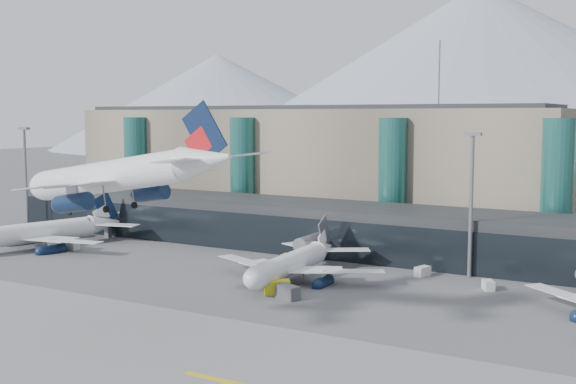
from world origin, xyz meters
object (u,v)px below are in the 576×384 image
object	(u,v)px
hero_jet	(130,166)
jet_parked_left	(51,225)
veh_a	(71,245)
veh_h	(277,287)
lightmast_left	(26,173)
veh_d	(423,271)
jet_parked_mid	(298,255)
veh_c	(288,292)
lightmast_mid	(471,196)
veh_g	(488,285)
veh_b	(286,258)
veh_f	(75,233)

from	to	relation	value
hero_jet	jet_parked_left	size ratio (longest dim) A/B	0.98
veh_a	veh_h	world-z (taller)	veh_h
lightmast_left	jet_parked_left	world-z (taller)	lightmast_left
veh_a	veh_d	world-z (taller)	veh_a
jet_parked_mid	veh_c	xyz separation A→B (m)	(5.84, -13.63, -3.06)
lightmast_mid	veh_a	distance (m)	83.89
lightmast_left	veh_g	distance (m)	116.24
lightmast_mid	veh_b	bearing A→B (deg)	-173.17
lightmast_left	jet_parked_left	size ratio (longest dim) A/B	0.66
jet_parked_mid	veh_f	xyz separation A→B (m)	(-65.90, 11.16, -3.15)
lightmast_left	veh_f	distance (m)	22.50
lightmast_left	veh_a	world-z (taller)	lightmast_left
veh_a	veh_g	size ratio (longest dim) A/B	1.26
jet_parked_mid	veh_c	world-z (taller)	jet_parked_mid
veh_c	veh_f	size ratio (longest dim) A/B	1.09
veh_a	veh_h	bearing A→B (deg)	-13.19
veh_f	jet_parked_mid	bearing A→B (deg)	-127.40
veh_d	veh_g	world-z (taller)	veh_d
lightmast_left	veh_d	world-z (taller)	lightmast_left
lightmast_mid	lightmast_left	bearing A→B (deg)	-178.44
veh_d	veh_b	bearing A→B (deg)	108.72
lightmast_left	jet_parked_left	bearing A→B (deg)	-29.16
lightmast_mid	veh_g	size ratio (longest dim) A/B	9.52
veh_a	veh_b	distance (m)	47.77
veh_d	veh_g	distance (m)	13.49
veh_f	veh_h	xyz separation A→B (m)	(68.57, -22.75, 0.12)
jet_parked_mid	veh_c	size ratio (longest dim) A/B	8.77
hero_jet	jet_parked_mid	distance (m)	41.31
lightmast_mid	veh_a	bearing A→B (deg)	-168.85
lightmast_left	hero_jet	distance (m)	93.59
hero_jet	veh_g	size ratio (longest dim) A/B	14.17
veh_c	jet_parked_left	bearing A→B (deg)	-172.06
lightmast_left	veh_b	xyz separation A→B (m)	(75.05, -1.18, -13.68)
veh_a	veh_h	xyz separation A→B (m)	(57.80, -11.20, 0.16)
jet_parked_mid	veh_c	distance (m)	15.14
veh_a	jet_parked_mid	bearing A→B (deg)	-1.82
lightmast_mid	jet_parked_mid	xyz separation A→B (m)	(-26.10, -15.63, -10.28)
hero_jet	veh_a	xyz separation A→B (m)	(-50.24, 36.61, -20.90)
jet_parked_mid	veh_g	world-z (taller)	jet_parked_mid
veh_a	veh_d	bearing A→B (deg)	7.52
veh_g	veh_d	bearing A→B (deg)	-138.64
jet_parked_mid	veh_g	bearing A→B (deg)	-79.26
veh_a	lightmast_left	bearing A→B (deg)	153.43
hero_jet	lightmast_left	bearing A→B (deg)	150.66
jet_parked_mid	veh_a	bearing A→B (deg)	86.96
veh_c	veh_f	xyz separation A→B (m)	(-71.74, 24.79, -0.08)
jet_parked_mid	veh_f	world-z (taller)	jet_parked_mid
veh_c	veh_g	world-z (taller)	veh_c
veh_a	veh_f	xyz separation A→B (m)	(-10.77, 11.55, 0.04)
veh_c	lightmast_left	bearing A→B (deg)	-176.81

